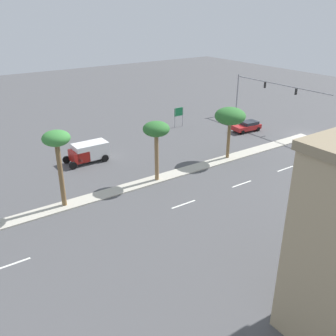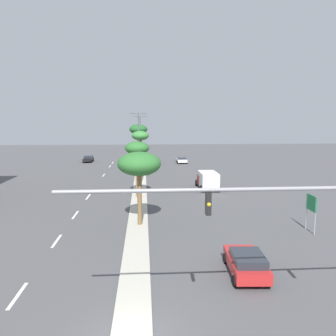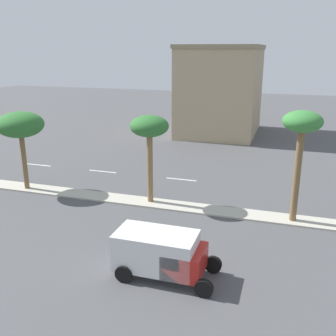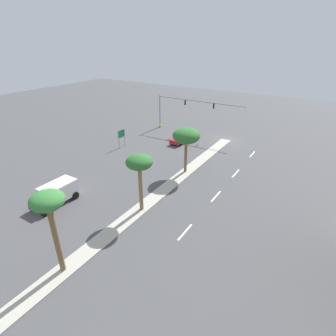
{
  "view_description": "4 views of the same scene",
  "coord_description": "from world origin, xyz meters",
  "px_view_note": "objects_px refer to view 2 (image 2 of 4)",
  "views": [
    {
      "loc": [
        -30.85,
        45.92,
        17.54
      ],
      "look_at": [
        -1.39,
        25.64,
        1.76
      ],
      "focal_mm": 39.4,
      "sensor_mm": 36.0,
      "label": 1
    },
    {
      "loc": [
        0.6,
        -13.26,
        9.21
      ],
      "look_at": [
        3.18,
        22.88,
        3.99
      ],
      "focal_mm": 36.29,
      "sensor_mm": 36.0,
      "label": 2
    },
    {
      "loc": [
        25.49,
        35.83,
        11.17
      ],
      "look_at": [
        -1.68,
        27.2,
        2.39
      ],
      "focal_mm": 41.37,
      "sensor_mm": 36.0,
      "label": 3
    },
    {
      "loc": [
        -15.76,
        45.63,
        17.33
      ],
      "look_at": [
        -0.86,
        21.82,
        3.53
      ],
      "focal_mm": 28.5,
      "sensor_mm": 36.0,
      "label": 4
    }
  ],
  "objects_px": {
    "palm_tree_outboard": "(141,131)",
    "street_lamp_right": "(139,138)",
    "palm_tree_inboard": "(140,139)",
    "sedan_white_far": "(182,160)",
    "box_truck": "(208,180)",
    "street_lamp_rear": "(140,136)",
    "sedan_red_left": "(246,262)",
    "palm_tree_near": "(137,150)",
    "directional_road_sign": "(311,206)",
    "palm_tree_trailing": "(138,130)",
    "palm_tree_left": "(139,165)",
    "sedan_black_outboard": "(88,159)"
  },
  "relations": [
    {
      "from": "palm_tree_outboard",
      "to": "street_lamp_right",
      "type": "height_order",
      "value": "street_lamp_right"
    },
    {
      "from": "palm_tree_inboard",
      "to": "sedan_white_far",
      "type": "bearing_deg",
      "value": 68.0
    },
    {
      "from": "palm_tree_outboard",
      "to": "box_truck",
      "type": "relative_size",
      "value": 1.49
    },
    {
      "from": "palm_tree_outboard",
      "to": "street_lamp_rear",
      "type": "bearing_deg",
      "value": -90.39
    },
    {
      "from": "palm_tree_inboard",
      "to": "street_lamp_right",
      "type": "distance_m",
      "value": 6.98
    },
    {
      "from": "street_lamp_right",
      "to": "box_truck",
      "type": "distance_m",
      "value": 16.82
    },
    {
      "from": "sedan_red_left",
      "to": "street_lamp_right",
      "type": "bearing_deg",
      "value": 100.19
    },
    {
      "from": "palm_tree_near",
      "to": "sedan_white_far",
      "type": "height_order",
      "value": "palm_tree_near"
    },
    {
      "from": "palm_tree_near",
      "to": "sedan_white_far",
      "type": "xyz_separation_m",
      "value": [
        8.73,
        31.25,
        -4.95
      ]
    },
    {
      "from": "directional_road_sign",
      "to": "box_truck",
      "type": "height_order",
      "value": "directional_road_sign"
    },
    {
      "from": "directional_road_sign",
      "to": "street_lamp_rear",
      "type": "distance_m",
      "value": 44.43
    },
    {
      "from": "palm_tree_trailing",
      "to": "street_lamp_rear",
      "type": "distance_m",
      "value": 6.35
    },
    {
      "from": "palm_tree_left",
      "to": "sedan_white_far",
      "type": "relative_size",
      "value": 1.51
    },
    {
      "from": "palm_tree_trailing",
      "to": "street_lamp_right",
      "type": "xyz_separation_m",
      "value": [
        0.12,
        -4.99,
        -1.17
      ]
    },
    {
      "from": "street_lamp_right",
      "to": "box_truck",
      "type": "relative_size",
      "value": 1.94
    },
    {
      "from": "palm_tree_outboard",
      "to": "sedan_black_outboard",
      "type": "height_order",
      "value": "palm_tree_outboard"
    },
    {
      "from": "palm_tree_near",
      "to": "sedan_black_outboard",
      "type": "xyz_separation_m",
      "value": [
        -11.27,
        34.6,
        -4.92
      ]
    },
    {
      "from": "sedan_white_far",
      "to": "box_truck",
      "type": "distance_m",
      "value": 27.2
    },
    {
      "from": "palm_tree_outboard",
      "to": "sedan_black_outboard",
      "type": "bearing_deg",
      "value": 172.35
    },
    {
      "from": "palm_tree_trailing",
      "to": "palm_tree_near",
      "type": "bearing_deg",
      "value": -89.52
    },
    {
      "from": "palm_tree_left",
      "to": "palm_tree_trailing",
      "type": "distance_m",
      "value": 33.12
    },
    {
      "from": "palm_tree_left",
      "to": "palm_tree_outboard",
      "type": "bearing_deg",
      "value": 90.31
    },
    {
      "from": "directional_road_sign",
      "to": "palm_tree_trailing",
      "type": "distance_m",
      "value": 38.9
    },
    {
      "from": "street_lamp_rear",
      "to": "sedan_red_left",
      "type": "xyz_separation_m",
      "value": [
        6.68,
        -49.26,
        -5.06
      ]
    },
    {
      "from": "palm_tree_near",
      "to": "sedan_black_outboard",
      "type": "distance_m",
      "value": 36.72
    },
    {
      "from": "palm_tree_near",
      "to": "palm_tree_trailing",
      "type": "xyz_separation_m",
      "value": [
        -0.19,
        22.28,
        1.56
      ]
    },
    {
      "from": "palm_tree_left",
      "to": "palm_tree_trailing",
      "type": "height_order",
      "value": "palm_tree_trailing"
    },
    {
      "from": "street_lamp_rear",
      "to": "palm_tree_trailing",
      "type": "bearing_deg",
      "value": -92.69
    },
    {
      "from": "palm_tree_near",
      "to": "palm_tree_left",
      "type": "bearing_deg",
      "value": -88.0
    },
    {
      "from": "palm_tree_near",
      "to": "sedan_red_left",
      "type": "distance_m",
      "value": 22.4
    },
    {
      "from": "palm_tree_inboard",
      "to": "directional_road_sign",
      "type": "bearing_deg",
      "value": -59.26
    },
    {
      "from": "palm_tree_outboard",
      "to": "sedan_white_far",
      "type": "xyz_separation_m",
      "value": [
        8.59,
        -1.82,
        -5.94
      ]
    },
    {
      "from": "palm_tree_left",
      "to": "sedan_white_far",
      "type": "distance_m",
      "value": 43.1
    },
    {
      "from": "palm_tree_outboard",
      "to": "palm_tree_left",
      "type": "bearing_deg",
      "value": -89.69
    },
    {
      "from": "directional_road_sign",
      "to": "palm_tree_inboard",
      "type": "relative_size",
      "value": 0.42
    },
    {
      "from": "street_lamp_rear",
      "to": "sedan_red_left",
      "type": "height_order",
      "value": "street_lamp_rear"
    },
    {
      "from": "palm_tree_trailing",
      "to": "street_lamp_rear",
      "type": "bearing_deg",
      "value": 87.31
    },
    {
      "from": "palm_tree_inboard",
      "to": "street_lamp_right",
      "type": "xyz_separation_m",
      "value": [
        -0.34,
        6.96,
        -0.34
      ]
    },
    {
      "from": "palm_tree_left",
      "to": "sedan_black_outboard",
      "type": "bearing_deg",
      "value": 104.4
    },
    {
      "from": "palm_tree_inboard",
      "to": "palm_tree_outboard",
      "type": "relative_size",
      "value": 0.95
    },
    {
      "from": "palm_tree_trailing",
      "to": "box_truck",
      "type": "distance_m",
      "value": 21.32
    },
    {
      "from": "street_lamp_rear",
      "to": "palm_tree_left",
      "type": "bearing_deg",
      "value": -89.61
    },
    {
      "from": "palm_tree_near",
      "to": "street_lamp_rear",
      "type": "bearing_deg",
      "value": 89.79
    },
    {
      "from": "street_lamp_right",
      "to": "sedan_black_outboard",
      "type": "bearing_deg",
      "value": 122.94
    },
    {
      "from": "palm_tree_left",
      "to": "box_truck",
      "type": "relative_size",
      "value": 1.21
    },
    {
      "from": "sedan_black_outboard",
      "to": "palm_tree_inboard",
      "type": "bearing_deg",
      "value": -64.54
    },
    {
      "from": "palm_tree_near",
      "to": "street_lamp_right",
      "type": "relative_size",
      "value": 0.64
    },
    {
      "from": "directional_road_sign",
      "to": "palm_tree_trailing",
      "type": "bearing_deg",
      "value": 112.23
    },
    {
      "from": "palm_tree_inboard",
      "to": "box_truck",
      "type": "bearing_deg",
      "value": -35.27
    },
    {
      "from": "sedan_white_far",
      "to": "box_truck",
      "type": "xyz_separation_m",
      "value": [
        0.42,
        -27.19,
        0.58
      ]
    }
  ]
}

